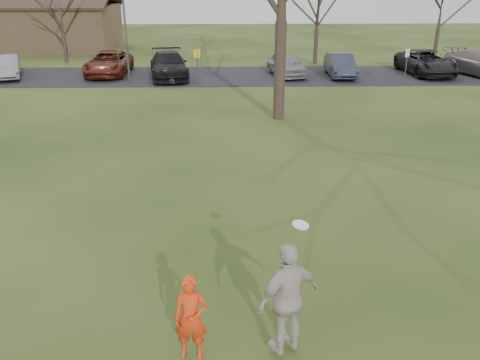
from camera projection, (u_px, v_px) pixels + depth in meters
name	position (u px, v px, depth m)	size (l,w,h in m)	color
ground	(245.00, 343.00, 9.03)	(120.00, 120.00, 0.00)	#1E380F
parking_strip	(232.00, 76.00, 32.14)	(62.00, 6.50, 0.04)	black
player_defender	(191.00, 318.00, 8.46)	(0.57, 0.37, 1.56)	red
car_1	(7.00, 67.00, 31.26)	(1.43, 4.10, 1.35)	gray
car_2	(109.00, 63.00, 32.14)	(2.40, 5.21, 1.45)	#5D1F16
car_3	(169.00, 65.00, 31.21)	(2.18, 5.36, 1.55)	black
car_4	(286.00, 64.00, 31.82)	(1.67, 4.16, 1.42)	gray
car_5	(340.00, 65.00, 31.64)	(1.45, 4.17, 1.37)	#2B3141
car_6	(426.00, 62.00, 32.30)	(2.48, 5.38, 1.50)	black
catching_play	(288.00, 298.00, 8.36)	(1.28, 1.04, 2.34)	#BDB1AA
lamp_post	(124.00, 14.00, 28.20)	(0.34, 0.34, 6.27)	#47474C
sign_yellow	(197.00, 61.00, 28.78)	(0.35, 0.35, 2.08)	#47474C
sign_white	(407.00, 60.00, 29.05)	(0.35, 0.35, 2.08)	#47474C
small_tree_row	(294.00, 6.00, 35.45)	(55.00, 5.90, 8.50)	#352821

